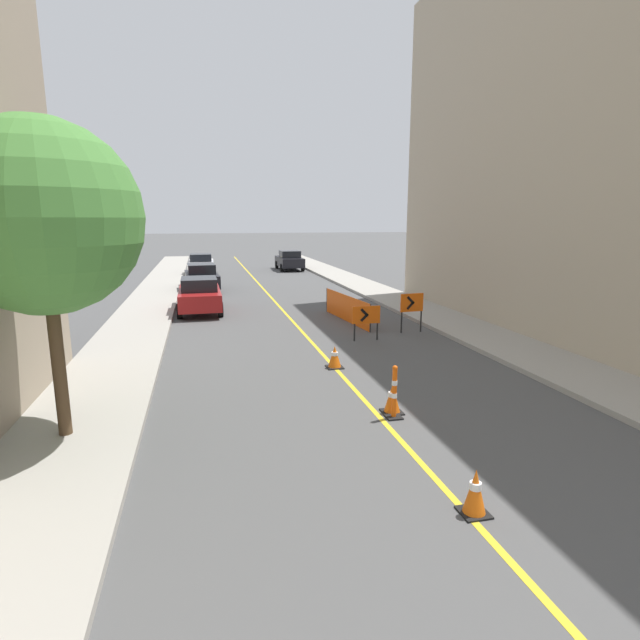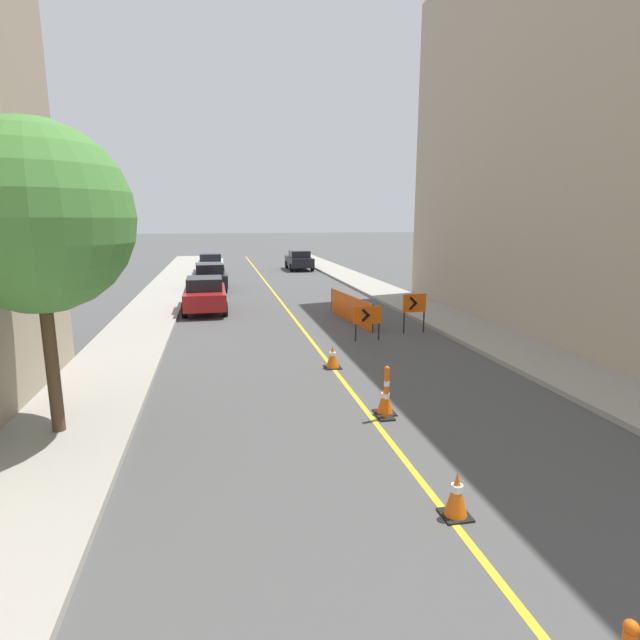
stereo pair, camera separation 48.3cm
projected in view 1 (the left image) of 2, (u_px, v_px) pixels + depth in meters
lane_stripe at (272, 298)px, 26.55m from camera, size 0.12×60.30×0.01m
sidewalk_left at (151, 301)px, 25.15m from camera, size 2.51×60.30×0.15m
sidewalk_right at (380, 293)px, 27.92m from camera, size 2.51×60.30×0.15m
traffic_cone_third at (475, 492)px, 7.14m from camera, size 0.41×0.41×0.69m
traffic_cone_fourth at (392, 398)px, 10.88m from camera, size 0.44×0.44×0.66m
traffic_cone_fifth at (334, 357)px, 14.18m from camera, size 0.46×0.46×0.64m
delineator_post_rear at (394, 395)px, 10.56m from camera, size 0.34×0.34×1.17m
arrow_barricade_primary at (366, 316)px, 17.26m from camera, size 0.98×0.13×1.22m
arrow_barricade_secondary at (412, 305)px, 18.45m from camera, size 0.92×0.15×1.46m
safety_mesh_fence at (346, 308)px, 20.62m from camera, size 0.57×4.59×1.07m
parked_car_curb_near at (200, 295)px, 22.46m from camera, size 1.94×4.32×1.59m
parked_car_curb_mid at (202, 277)px, 29.16m from camera, size 2.04×4.40×1.59m
parked_car_curb_far at (201, 264)px, 37.44m from camera, size 1.94×4.33×1.59m
parked_car_opposite_side at (289, 260)px, 41.01m from camera, size 1.93×4.31×1.59m
street_tree_left_near at (43, 218)px, 8.73m from camera, size 3.45×3.45×5.77m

